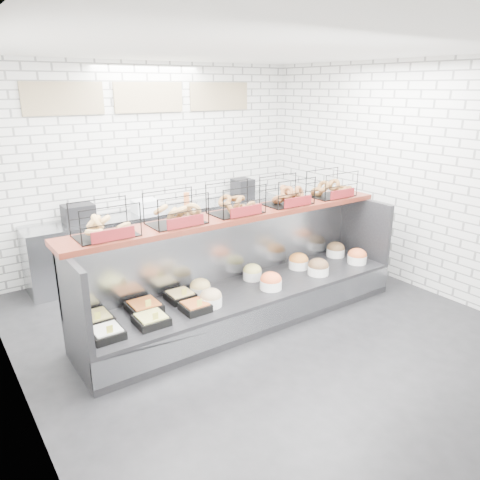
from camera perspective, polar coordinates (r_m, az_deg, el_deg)
ground at (r=5.48m, az=2.69°, el=-10.75°), size 5.50×5.50×0.00m
room_shell at (r=5.31m, az=-1.02°, el=11.82°), size 5.02×5.51×3.01m
display_case at (r=5.58m, az=0.60°, el=-6.38°), size 4.00×0.90×1.20m
bagel_shelf at (r=5.36m, az=-0.47°, el=4.49°), size 4.10×0.50×0.40m
prep_counter at (r=7.21m, az=-9.10°, el=0.38°), size 4.00×0.60×1.20m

